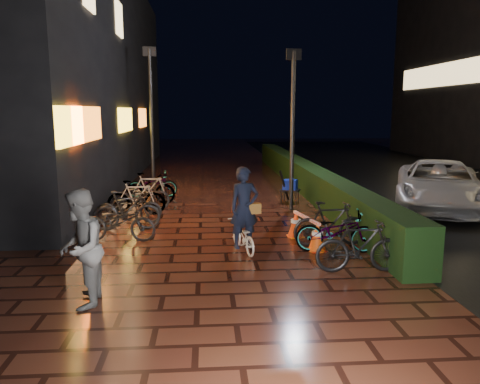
{
  "coord_description": "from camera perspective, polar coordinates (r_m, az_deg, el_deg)",
  "views": [
    {
      "loc": [
        -0.4,
        -9.42,
        2.95
      ],
      "look_at": [
        0.38,
        1.12,
        1.1
      ],
      "focal_mm": 35.0,
      "sensor_mm": 36.0,
      "label": 1
    }
  ],
  "objects": [
    {
      "name": "bystander_person",
      "position": [
        7.45,
        -18.88,
        -6.55
      ],
      "size": [
        0.73,
        0.92,
        1.81
      ],
      "primitive_type": "imported",
      "rotation": [
        0.0,
        0.0,
        -1.51
      ],
      "color": "slate",
      "rests_on": "ground"
    },
    {
      "name": "parked_bikes_hedge",
      "position": [
        9.81,
        12.24,
        -4.9
      ],
      "size": [
        1.8,
        2.24,
        1.0
      ],
      "color": "black",
      "rests_on": "ground"
    },
    {
      "name": "ground",
      "position": [
        9.88,
        -1.73,
        -7.45
      ],
      "size": [
        80.0,
        80.0,
        0.0
      ],
      "primitive_type": "plane",
      "color": "#381911",
      "rests_on": "ground"
    },
    {
      "name": "traffic_barrier",
      "position": [
        10.6,
        8.05,
        -4.61
      ],
      "size": [
        0.64,
        1.53,
        0.62
      ],
      "color": "#FF510D",
      "rests_on": "ground"
    },
    {
      "name": "lamp_post_hedge",
      "position": [
        13.82,
        6.42,
        8.29
      ],
      "size": [
        0.45,
        0.14,
        4.67
      ],
      "color": "black",
      "rests_on": "ground"
    },
    {
      "name": "lamp_post_sf",
      "position": [
        18.98,
        -10.77,
        9.75
      ],
      "size": [
        0.52,
        0.16,
        5.37
      ],
      "color": "black",
      "rests_on": "ground"
    },
    {
      "name": "parked_bikes_storefront",
      "position": [
        13.54,
        -12.4,
        -0.88
      ],
      "size": [
        1.95,
        6.22,
        1.0
      ],
      "color": "black",
      "rests_on": "ground"
    },
    {
      "name": "cart_assembly",
      "position": [
        15.09,
        6.07,
        0.74
      ],
      "size": [
        0.77,
        0.66,
        1.09
      ],
      "color": "black",
      "rests_on": "ground"
    },
    {
      "name": "hedge",
      "position": [
        17.98,
        7.7,
        1.99
      ],
      "size": [
        0.7,
        20.0,
        1.0
      ],
      "primitive_type": "cube",
      "color": "black",
      "rests_on": "ground"
    },
    {
      "name": "cyclist",
      "position": [
        9.77,
        0.47,
        -3.54
      ],
      "size": [
        0.76,
        1.34,
        1.82
      ],
      "color": "white",
      "rests_on": "ground"
    },
    {
      "name": "van",
      "position": [
        15.3,
        23.11,
        0.78
      ],
      "size": [
        4.3,
        5.74,
        1.45
      ],
      "primitive_type": "imported",
      "rotation": [
        0.0,
        0.0,
        -0.42
      ],
      "color": "#BCBCC1",
      "rests_on": "ground"
    }
  ]
}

